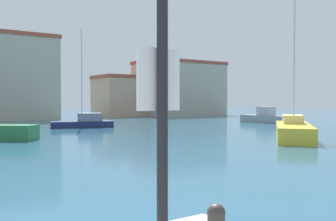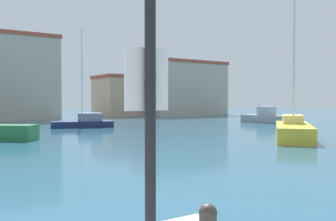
# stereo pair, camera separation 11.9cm
# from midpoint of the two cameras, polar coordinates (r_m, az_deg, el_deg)

# --- Properties ---
(water) EXTENTS (160.00, 160.00, 0.00)m
(water) POSITION_cam_midpoint_polar(r_m,az_deg,el_deg) (30.32, -2.88, -3.27)
(water) COLOR #285670
(water) RESTS_ON ground
(mooring_bollard) EXTENTS (0.23, 0.23, 0.47)m
(mooring_bollard) POSITION_cam_midpoint_polar(r_m,az_deg,el_deg) (4.87, 6.74, -16.19)
(mooring_bollard) COLOR #38332D
(mooring_bollard) RESTS_ON pier_quay
(sailboat_navy_far_right) EXTENTS (5.92, 3.36, 9.13)m
(sailboat_navy_far_right) POSITION_cam_midpoint_polar(r_m,az_deg,el_deg) (36.33, -12.33, -1.62)
(sailboat_navy_far_right) COLOR #19234C
(sailboat_navy_far_right) RESTS_ON water
(motorboat_grey_far_left) EXTENTS (1.97, 6.59, 1.80)m
(motorboat_grey_far_left) POSITION_cam_midpoint_polar(r_m,az_deg,el_deg) (43.62, 14.81, -1.06)
(motorboat_grey_far_left) COLOR gray
(motorboat_grey_far_left) RESTS_ON water
(sailboat_yellow_outer_mooring) EXTENTS (7.47, 6.85, 10.12)m
(sailboat_yellow_outer_mooring) POSITION_cam_midpoint_polar(r_m,az_deg,el_deg) (26.53, 18.41, -2.77)
(sailboat_yellow_outer_mooring) COLOR gold
(sailboat_yellow_outer_mooring) RESTS_ON water
(warehouse_block) EXTENTS (13.14, 10.03, 11.05)m
(warehouse_block) POSITION_cam_midpoint_polar(r_m,az_deg,el_deg) (54.85, -23.69, 4.59)
(warehouse_block) COLOR #B2A893
(warehouse_block) RESTS_ON ground
(harbor_office) EXTENTS (13.83, 7.31, 6.37)m
(harbor_office) POSITION_cam_midpoint_polar(r_m,az_deg,el_deg) (62.29, -4.36, 2.21)
(harbor_office) COLOR tan
(harbor_office) RESTS_ON ground
(yacht_club) EXTENTS (13.96, 8.96, 8.91)m
(yacht_club) POSITION_cam_midpoint_polar(r_m,az_deg,el_deg) (64.04, 1.86, 3.33)
(yacht_club) COLOR #B2A893
(yacht_club) RESTS_ON ground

